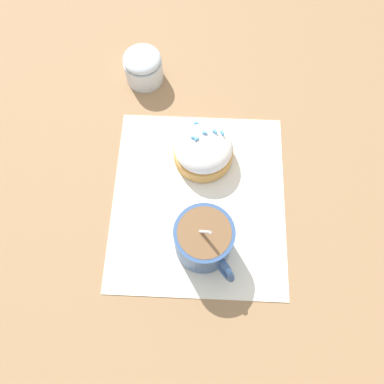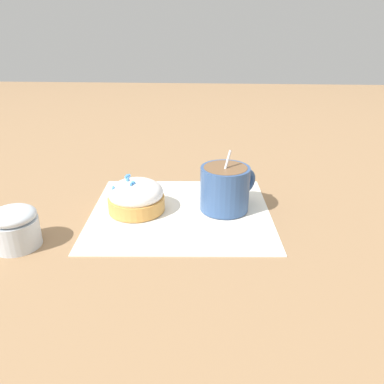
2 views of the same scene
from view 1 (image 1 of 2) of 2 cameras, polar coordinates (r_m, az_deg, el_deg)
The scene contains 5 objects.
ground_plane at distance 0.57m, azimuth 1.01°, elevation -1.20°, with size 3.00×3.00×0.00m, color #93704C.
paper_napkin at distance 0.57m, azimuth 1.02°, elevation -1.14°, with size 0.31×0.28×0.00m.
coffee_cup at distance 0.51m, azimuth 1.88°, elevation -7.29°, with size 0.10×0.09×0.10m.
frosted_pastry at distance 0.58m, azimuth 2.18°, elevation 6.45°, with size 0.09×0.09×0.06m.
sugar_bowl at distance 0.67m, azimuth -7.45°, elevation 18.45°, with size 0.06×0.06×0.06m.
Camera 1 is at (-0.20, -0.01, 0.54)m, focal length 35.00 mm.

